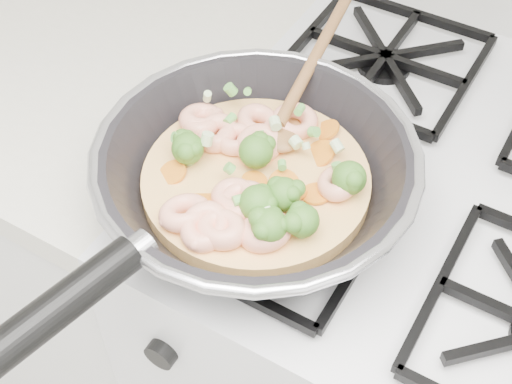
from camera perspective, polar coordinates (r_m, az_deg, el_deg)
The scene contains 3 objects.
stove at distance 1.21m, azimuth 10.96°, elevation -13.37°, with size 0.60×0.60×0.92m.
counter_left at distance 1.50m, azimuth -18.09°, elevation 0.73°, with size 1.00×0.60×0.90m.
skillet at distance 0.75m, azimuth -0.28°, elevation 1.35°, with size 0.34×0.66×0.09m.
Camera 1 is at (0.09, 1.11, 1.51)m, focal length 50.50 mm.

